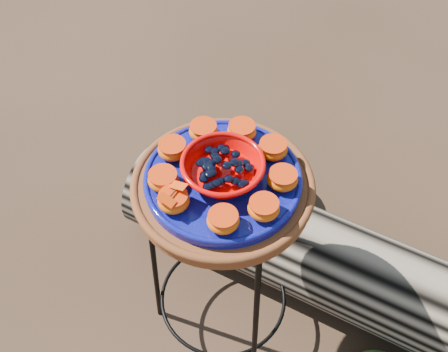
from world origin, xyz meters
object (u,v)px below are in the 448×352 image
Objects in this scene: terracotta_saucer at (223,188)px; red_bowl at (223,170)px; driftwood_log at (356,274)px; plant_stand at (223,265)px; cobalt_plate at (223,180)px.

red_bowl is at bearing 0.00° from terracotta_saucer.
red_bowl is 0.77m from driftwood_log.
plant_stand is 0.42× the size of driftwood_log.
plant_stand is 0.37m from terracotta_saucer.
terracotta_saucer is 0.72m from driftwood_log.
plant_stand is 0.40m from cobalt_plate.
red_bowl is (0.00, 0.00, 0.07)m from terracotta_saucer.
cobalt_plate is 2.00× the size of red_bowl.
plant_stand is 0.49m from driftwood_log.
plant_stand is 0.44m from red_bowl.
cobalt_plate is (0.00, 0.00, 0.40)m from plant_stand.
driftwood_log is (0.32, 0.32, -0.63)m from red_bowl.
cobalt_plate reaches higher than plant_stand.
driftwood_log is (0.32, 0.32, -0.56)m from terracotta_saucer.
cobalt_plate is at bearing 0.00° from terracotta_saucer.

